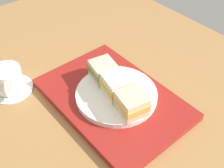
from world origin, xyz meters
TOP-DOWN VIEW (x-y plane):
  - ground_plane at (0.00, 0.00)cm, footprint 140.00×100.00cm
  - serving_tray at (-1.37, 1.46)cm, footprint 39.92×27.02cm
  - sandwich_plate at (-2.17, 0.79)cm, footprint 21.87×21.87cm
  - sandwich_near at (-9.41, 2.17)cm, footprint 8.18×7.80cm
  - sandwich_middle at (-2.17, 0.79)cm, footprint 8.28×8.04cm
  - sandwich_far at (5.07, -0.59)cm, footprint 8.49×8.06cm
  - coffee_cup at (20.95, 20.69)cm, footprint 12.55×12.37cm

SIDE VIEW (x-z plane):
  - ground_plane at x=0.00cm, z-range -3.00..0.00cm
  - serving_tray at x=-1.37cm, z-range 0.00..2.10cm
  - sandwich_plate at x=-2.17cm, z-range 2.10..3.65cm
  - coffee_cup at x=20.95cm, z-range -0.25..7.17cm
  - sandwich_far at x=5.07cm, z-range 3.65..8.34cm
  - sandwich_near at x=-9.41cm, z-range 3.65..8.98cm
  - sandwich_middle at x=-2.17cm, z-range 3.65..9.16cm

